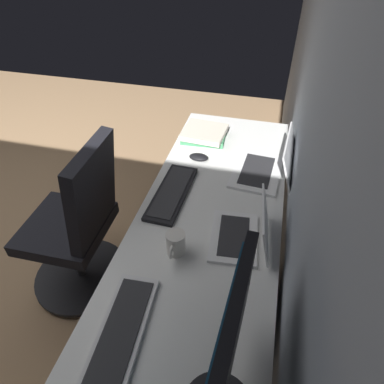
% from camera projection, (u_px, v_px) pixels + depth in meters
% --- Properties ---
extents(wall_back, '(5.07, 0.10, 2.60)m').
position_uv_depth(wall_back, '(332.00, 81.00, 1.21)').
color(wall_back, '#8C939E').
rests_on(wall_back, ground).
extents(desk, '(2.08, 0.63, 0.73)m').
position_uv_depth(desk, '(203.00, 245.00, 1.46)').
color(desk, white).
rests_on(desk, ground).
extents(drawer_pedestal, '(0.40, 0.51, 0.69)m').
position_uv_depth(drawer_pedestal, '(198.00, 324.00, 1.51)').
color(drawer_pedestal, white).
rests_on(drawer_pedestal, ground).
extents(monitor_primary, '(0.56, 0.20, 0.43)m').
position_uv_depth(monitor_primary, '(222.00, 373.00, 0.75)').
color(monitor_primary, black).
rests_on(monitor_primary, desk).
extents(laptop_leftmost, '(0.36, 0.33, 0.23)m').
position_uv_depth(laptop_leftmost, '(270.00, 167.00, 1.69)').
color(laptop_leftmost, white).
rests_on(laptop_leftmost, desk).
extents(laptop_left, '(0.30, 0.26, 0.19)m').
position_uv_depth(laptop_left, '(246.00, 232.00, 1.36)').
color(laptop_left, white).
rests_on(laptop_left, desk).
extents(keyboard_main, '(0.42, 0.15, 0.02)m').
position_uv_depth(keyboard_main, '(172.00, 192.00, 1.60)').
color(keyboard_main, black).
rests_on(keyboard_main, desk).
extents(keyboard_spare, '(0.43, 0.17, 0.02)m').
position_uv_depth(keyboard_spare, '(121.00, 332.00, 1.07)').
color(keyboard_spare, silver).
rests_on(keyboard_spare, desk).
extents(mouse_main, '(0.06, 0.10, 0.03)m').
position_uv_depth(mouse_main, '(199.00, 157.00, 1.82)').
color(mouse_main, black).
rests_on(mouse_main, desk).
extents(book_stack_near, '(0.24, 0.26, 0.06)m').
position_uv_depth(book_stack_near, '(204.00, 134.00, 1.97)').
color(book_stack_near, '#3D8456').
rests_on(book_stack_near, desk).
extents(coffee_mug, '(0.12, 0.08, 0.10)m').
position_uv_depth(coffee_mug, '(175.00, 243.00, 1.31)').
color(coffee_mug, silver).
rests_on(coffee_mug, desk).
extents(office_chair, '(0.56, 0.56, 0.97)m').
position_uv_depth(office_chair, '(79.00, 230.00, 1.80)').
color(office_chair, black).
rests_on(office_chair, ground).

